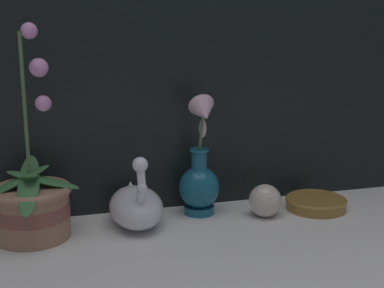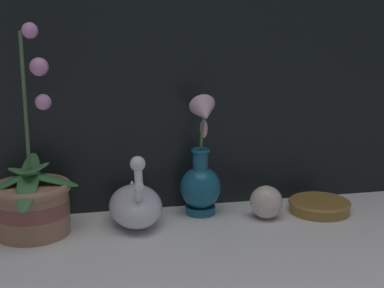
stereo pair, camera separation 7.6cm
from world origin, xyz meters
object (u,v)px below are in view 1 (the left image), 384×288
(swan_figurine, at_px, (136,205))
(blue_vase, at_px, (200,177))
(glass_sphere, at_px, (265,201))
(amber_dish, at_px, (316,202))
(orchid_potted_plant, at_px, (32,203))

(swan_figurine, relative_size, blue_vase, 0.67)
(swan_figurine, distance_m, glass_sphere, 0.31)
(swan_figurine, relative_size, glass_sphere, 2.49)
(swan_figurine, distance_m, amber_dish, 0.46)
(orchid_potted_plant, xyz_separation_m, swan_figurine, (0.23, 0.01, -0.03))
(glass_sphere, xyz_separation_m, amber_dish, (0.14, 0.01, -0.02))
(orchid_potted_plant, height_order, amber_dish, orchid_potted_plant)
(orchid_potted_plant, relative_size, swan_figurine, 2.32)
(amber_dish, bearing_deg, swan_figurine, 178.17)
(blue_vase, bearing_deg, orchid_potted_plant, -174.12)
(glass_sphere, distance_m, amber_dish, 0.15)
(glass_sphere, bearing_deg, amber_dish, 4.86)
(orchid_potted_plant, bearing_deg, amber_dish, -0.59)
(blue_vase, height_order, glass_sphere, blue_vase)
(swan_figurine, xyz_separation_m, glass_sphere, (0.31, -0.03, -0.01))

